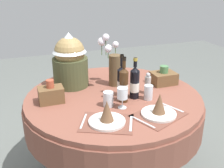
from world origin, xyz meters
TOP-DOWN VIEW (x-y plane):
  - dining_table at (0.00, 0.00)m, footprint 1.42×1.42m
  - place_setting_left at (-0.19, -0.40)m, footprint 0.42×0.38m
  - place_setting_right at (0.18, -0.42)m, footprint 0.41×0.37m
  - flower_vase at (0.07, 0.20)m, footprint 0.19×0.21m
  - wine_bottle_left at (0.03, -0.14)m, footprint 0.07×0.07m
  - wine_bottle_centre at (0.06, -0.03)m, footprint 0.07×0.07m
  - wine_bottle_right at (0.13, -0.11)m, footprint 0.07×0.07m
  - wine_glass_left at (-0.02, -0.23)m, footprint 0.08×0.08m
  - tumbler_near_left at (0.22, -0.17)m, footprint 0.07×0.07m
  - tumbler_near_right at (-0.10, -0.17)m, footprint 0.08×0.08m
  - pepper_mill at (0.27, -0.06)m, footprint 0.05×0.05m
  - gift_tub_back_left at (-0.27, 0.31)m, footprint 0.30×0.30m
  - woven_basket_side_left at (-0.48, 0.04)m, footprint 0.18×0.13m
  - woven_basket_side_right at (0.49, 0.08)m, footprint 0.21×0.16m

SIDE VIEW (x-z plane):
  - dining_table at x=0.00m, z-range 0.22..0.96m
  - place_setting_left at x=-0.19m, z-range 0.71..0.87m
  - place_setting_right at x=0.18m, z-range 0.71..0.87m
  - tumbler_near_right at x=-0.10m, z-range 0.74..0.85m
  - tumbler_near_left at x=0.22m, z-range 0.74..0.86m
  - woven_basket_side_right at x=0.49m, z-range 0.72..0.88m
  - woven_basket_side_left at x=-0.48m, z-range 0.72..0.90m
  - pepper_mill at x=0.27m, z-range 0.73..0.91m
  - wine_glass_left at x=-0.02m, z-range 0.77..0.93m
  - wine_bottle_centre at x=0.06m, z-range 0.70..1.03m
  - wine_bottle_right at x=0.13m, z-range 0.70..1.03m
  - wine_bottle_left at x=0.03m, z-range 0.70..1.05m
  - flower_vase at x=0.07m, z-range 0.72..1.16m
  - gift_tub_back_left at x=-0.27m, z-range 0.75..1.22m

